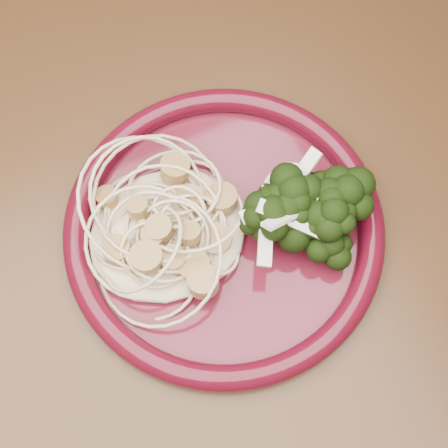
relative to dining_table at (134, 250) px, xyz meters
name	(u,v)px	position (x,y,z in m)	size (l,w,h in m)	color
dining_table	(134,250)	(0.00, 0.00, 0.00)	(1.20, 0.80, 0.75)	#472814
dinner_plate	(224,228)	(0.08, -0.06, 0.11)	(0.36, 0.36, 0.02)	#4E0F1C
spaghetti_pile	(167,229)	(0.03, -0.04, 0.12)	(0.14, 0.12, 0.03)	beige
scallop_cluster	(163,212)	(0.03, -0.04, 0.16)	(0.13, 0.13, 0.04)	#AA8347
broccoli_pile	(295,211)	(0.13, -0.08, 0.13)	(0.09, 0.16, 0.05)	black
onion_garnish	(299,195)	(0.13, -0.08, 0.16)	(0.07, 0.10, 0.06)	beige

